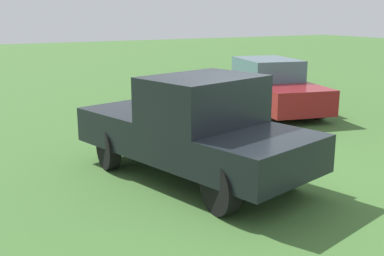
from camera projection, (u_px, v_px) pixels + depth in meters
name	position (u px, v px, depth m)	size (l,w,h in m)	color
ground_plane	(250.00, 180.00, 8.27)	(80.00, 80.00, 0.00)	#3D662D
pickup_truck	(197.00, 126.00, 8.12)	(4.77, 2.99, 1.83)	black
sedan_far	(269.00, 86.00, 14.15)	(4.95, 2.73, 1.50)	black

